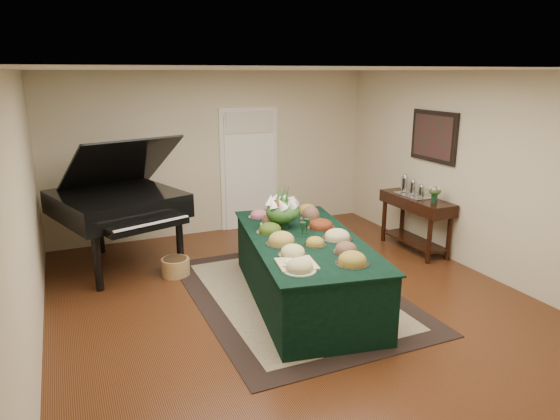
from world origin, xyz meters
name	(u,v)px	position (x,y,z in m)	size (l,w,h in m)	color
ground	(290,299)	(0.00, 0.00, 0.00)	(6.00, 6.00, 0.00)	black
area_rug	(294,294)	(0.09, 0.09, 0.01)	(2.37, 3.32, 0.01)	black
kitchen_doorway	(250,170)	(0.60, 2.97, 1.02)	(1.05, 0.07, 2.10)	white
buffet_table	(304,269)	(0.14, -0.09, 0.40)	(1.69, 2.82, 0.80)	black
food_platters	(303,233)	(0.15, -0.06, 0.84)	(1.33, 2.27, 0.14)	beige
cutting_board	(296,261)	(-0.31, -0.81, 0.83)	(0.44, 0.44, 0.10)	tan
green_goblets	(305,227)	(0.20, 0.02, 0.89)	(0.18, 0.18, 0.18)	black
floral_centerpiece	(283,208)	(0.07, 0.39, 1.05)	(0.43, 0.43, 0.43)	black
grand_piano	(118,202)	(-1.72, 1.97, 0.93)	(1.92, 2.13, 1.83)	black
wicker_basket	(176,267)	(-1.11, 1.30, 0.12)	(0.38, 0.38, 0.24)	olive
mahogany_sideboard	(416,209)	(2.50, 0.80, 0.65)	(0.45, 1.30, 0.85)	black
tea_service	(412,188)	(2.50, 0.93, 0.96)	(0.34, 0.58, 0.30)	silver
pink_bouquet	(435,191)	(2.50, 0.43, 1.01)	(0.20, 0.20, 0.26)	black
wall_painting	(434,136)	(2.72, 0.80, 1.75)	(0.05, 0.95, 0.75)	black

